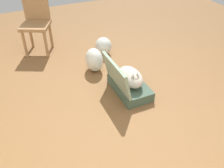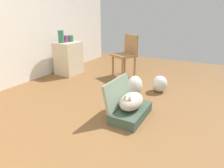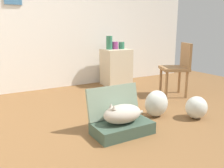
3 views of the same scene
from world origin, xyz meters
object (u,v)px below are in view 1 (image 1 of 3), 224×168
object	(u,v)px
suitcase_base	(130,87)
plastic_bag_white	(94,60)
plastic_bag_clear	(104,46)
chair	(36,22)
cat	(130,77)

from	to	relation	value
suitcase_base	plastic_bag_white	xyz separation A→B (m)	(0.67, 0.23, 0.11)
suitcase_base	plastic_bag_white	world-z (taller)	plastic_bag_white
suitcase_base	plastic_bag_white	distance (m)	0.72
suitcase_base	plastic_bag_clear	world-z (taller)	plastic_bag_clear
suitcase_base	chair	bearing A→B (deg)	27.23
cat	plastic_bag_clear	bearing A→B (deg)	-4.03
cat	plastic_bag_white	xyz separation A→B (m)	(0.67, 0.23, -0.06)
plastic_bag_white	chair	world-z (taller)	chair
plastic_bag_clear	plastic_bag_white	bearing A→B (deg)	141.99
chair	plastic_bag_clear	bearing A→B (deg)	-6.11
plastic_bag_white	chair	xyz separation A→B (m)	(0.95, 0.60, 0.32)
cat	chair	distance (m)	1.85
plastic_bag_white	plastic_bag_clear	bearing A→B (deg)	-38.01
plastic_bag_clear	chair	xyz separation A→B (m)	(0.56, 0.91, 0.35)
suitcase_base	plastic_bag_clear	size ratio (longest dim) A/B	2.24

